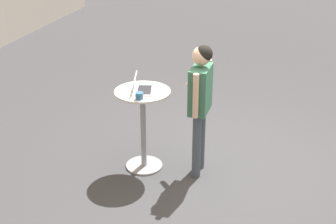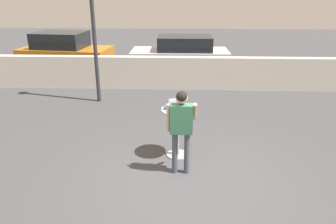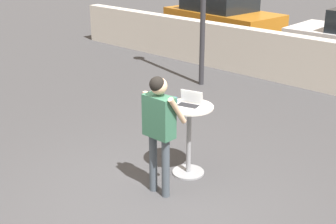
% 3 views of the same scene
% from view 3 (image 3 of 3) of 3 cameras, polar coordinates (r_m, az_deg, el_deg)
% --- Properties ---
extents(ground_plane, '(50.00, 50.00, 0.00)m').
position_cam_3_polar(ground_plane, '(6.41, -1.75, -11.08)').
color(ground_plane, '#3D3D3F').
extents(cafe_table, '(0.70, 0.70, 1.08)m').
position_cam_3_polar(cafe_table, '(6.85, 2.56, -2.35)').
color(cafe_table, gray).
rests_on(cafe_table, ground_plane).
extents(laptop, '(0.39, 0.32, 0.21)m').
position_cam_3_polar(laptop, '(6.70, 2.62, 1.15)').
color(laptop, silver).
rests_on(laptop, cafe_table).
extents(coffee_mug, '(0.13, 0.10, 0.08)m').
position_cam_3_polar(coffee_mug, '(6.80, 0.75, 1.45)').
color(coffee_mug, '#336084').
rests_on(coffee_mug, cafe_table).
extents(standing_person, '(0.57, 0.37, 1.70)m').
position_cam_3_polar(standing_person, '(6.15, -1.11, -1.06)').
color(standing_person, '#424C56').
rests_on(standing_person, ground_plane).
extents(parked_car_further_down, '(4.02, 2.33, 1.67)m').
position_cam_3_polar(parked_car_further_down, '(15.77, 6.56, 11.63)').
color(parked_car_further_down, '#B76B19').
rests_on(parked_car_further_down, ground_plane).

